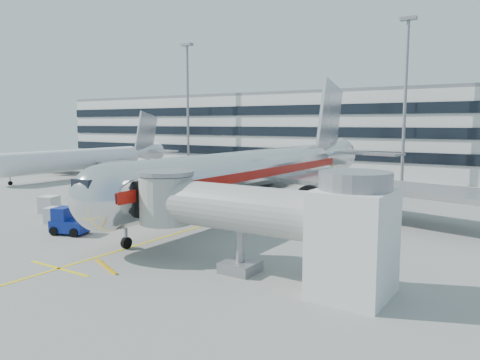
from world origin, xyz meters
The scene contains 15 objects.
ground centered at (0.00, 0.00, 0.00)m, with size 180.00×180.00×0.00m, color gray.
lead_in_line centered at (0.00, 10.00, 0.01)m, with size 0.25×70.00×0.01m, color yellow.
stop_bar centered at (0.00, -14.00, 0.01)m, with size 6.00×0.25×0.01m, color yellow.
main_jet centered at (0.00, 11.72, 4.23)m, with size 50.95×48.70×16.06m.
jet_bridge centered at (12.18, -8.00, 3.87)m, with size 17.80×4.50×7.00m.
terminal centered at (0.00, 57.95, 7.80)m, with size 150.00×24.25×15.60m.
light_mast_west centered at (-35.00, 42.00, 14.88)m, with size 2.40×1.20×25.45m.
light_mast_centre centered at (8.00, 42.00, 14.88)m, with size 2.40×1.20×25.45m.
second_jet centered at (-42.68, 22.80, 3.18)m, with size 38.21×36.52×12.04m.
belt_loader centered at (-5.83, 0.93, 0.59)m, with size 4.46×2.34×2.08m.
baggage_tug centered at (-7.75, -7.46, 1.02)m, with size 3.51×2.73×2.35m.
cargo_container_left centered at (-17.76, -2.40, 0.91)m, with size 2.14×2.14×1.82m.
cargo_container_right centered at (-18.73, -1.47, 0.75)m, with size 1.74×1.74×1.50m.
cargo_container_front centered at (-12.72, -5.36, 0.77)m, with size 1.86×1.86×1.54m.
ramp_worker centered at (-11.23, -2.60, 1.00)m, with size 0.73×0.48×2.00m, color #96ED19.
Camera 1 is at (26.60, -32.58, 9.63)m, focal length 35.00 mm.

